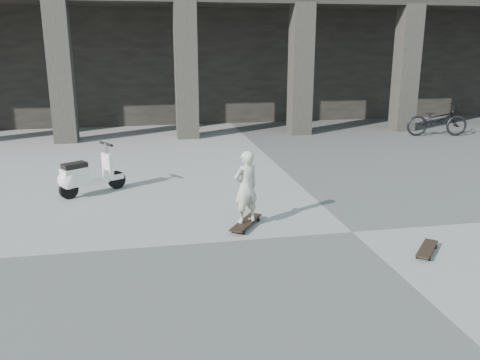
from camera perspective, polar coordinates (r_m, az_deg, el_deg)
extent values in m
plane|color=#4F4F4D|center=(8.20, 12.48, -5.73)|extent=(90.00, 90.00, 0.00)
cube|color=black|center=(21.22, -2.56, 15.69)|extent=(28.00, 6.00, 6.00)
cube|color=#2D2B25|center=(15.67, -19.46, 11.27)|extent=(0.65, 0.65, 4.00)
cube|color=#2D2B25|center=(15.57, -6.08, 12.03)|extent=(0.65, 0.65, 4.00)
cube|color=#2D2B25|center=(16.28, 6.83, 12.15)|extent=(0.65, 0.65, 4.00)
cube|color=#2D2B25|center=(17.69, 18.16, 11.77)|extent=(0.65, 0.65, 4.00)
cube|color=black|center=(8.19, 0.67, -4.76)|extent=(0.68, 0.87, 0.02)
cube|color=#B2B2B7|center=(8.48, 1.48, -4.32)|extent=(0.18, 0.14, 0.03)
cube|color=#B2B2B7|center=(7.93, -0.20, -5.74)|extent=(0.18, 0.14, 0.03)
cylinder|color=black|center=(8.52, 0.89, -4.30)|extent=(0.06, 0.07, 0.07)
cylinder|color=black|center=(8.45, 2.07, -4.46)|extent=(0.06, 0.07, 0.07)
cylinder|color=black|center=(7.97, -0.82, -5.71)|extent=(0.06, 0.07, 0.07)
cylinder|color=black|center=(7.90, 0.44, -5.90)|extent=(0.06, 0.07, 0.07)
cube|color=black|center=(7.69, 20.27, -7.20)|extent=(0.61, 0.66, 0.02)
cube|color=#B2B2B7|center=(7.93, 20.57, -6.81)|extent=(0.15, 0.14, 0.03)
cube|color=#B2B2B7|center=(7.47, 19.89, -8.13)|extent=(0.15, 0.14, 0.03)
cylinder|color=black|center=(7.95, 19.99, -6.78)|extent=(0.06, 0.07, 0.06)
cylinder|color=black|center=(7.92, 21.14, -6.96)|extent=(0.06, 0.07, 0.06)
cylinder|color=black|center=(7.48, 19.27, -8.10)|extent=(0.06, 0.07, 0.06)
cylinder|color=black|center=(7.46, 20.50, -8.29)|extent=(0.06, 0.07, 0.06)
imported|color=#BAB9A8|center=(8.01, 0.68, -0.78)|extent=(0.50, 0.42, 1.16)
cylinder|color=black|center=(10.56, -13.67, 0.03)|extent=(0.35, 0.27, 0.36)
cylinder|color=black|center=(10.12, -18.67, -1.04)|extent=(0.35, 0.27, 0.36)
cube|color=white|center=(10.33, -16.01, -0.18)|extent=(0.58, 0.49, 0.06)
cube|color=white|center=(10.12, -18.00, 0.35)|extent=(0.57, 0.51, 0.34)
sphere|color=white|center=(10.07, -18.77, 0.04)|extent=(0.38, 0.38, 0.38)
cube|color=black|center=(10.07, -18.11, 1.58)|extent=(0.50, 0.44, 0.09)
cube|color=white|center=(10.40, -14.63, 1.52)|extent=(0.24, 0.31, 0.52)
cube|color=white|center=(10.55, -13.69, 0.40)|extent=(0.30, 0.25, 0.11)
cylinder|color=#B2B2B7|center=(10.33, -14.75, 3.31)|extent=(0.11, 0.11, 0.27)
cylinder|color=black|center=(10.31, -14.80, 3.94)|extent=(0.29, 0.41, 0.05)
sphere|color=white|center=(10.38, -14.45, 2.77)|extent=(0.11, 0.11, 0.11)
imported|color=black|center=(17.08, 21.26, 6.29)|extent=(1.97, 0.97, 0.99)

